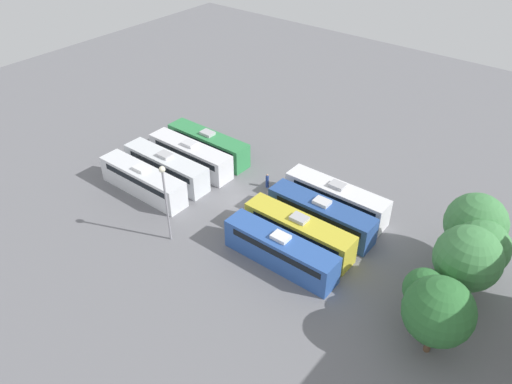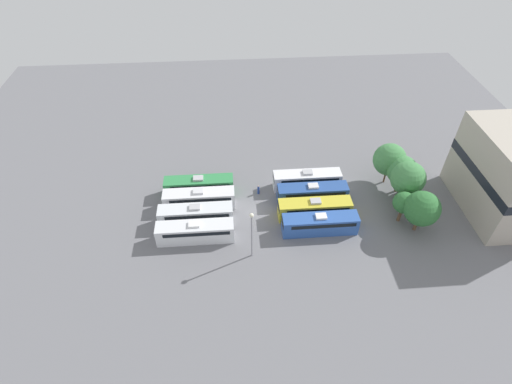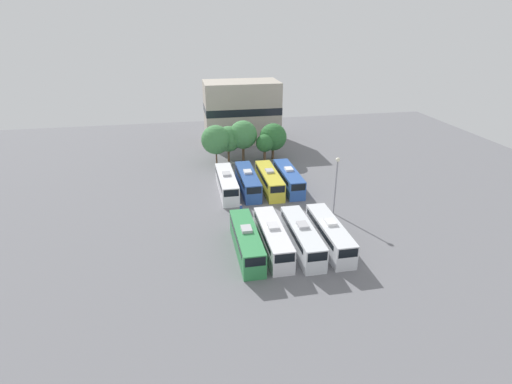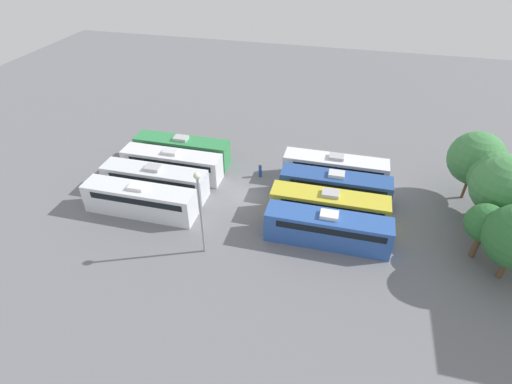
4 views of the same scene
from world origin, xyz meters
TOP-DOWN VIEW (x-y plane):
  - ground_plane at (0.00, 0.00)m, footprint 113.75×113.75m
  - bus_0 at (-4.98, -8.94)m, footprint 2.55×11.25m
  - bus_1 at (-1.80, -8.84)m, footprint 2.55×11.25m
  - bus_2 at (1.70, -9.24)m, footprint 2.55×11.25m
  - bus_3 at (5.19, -9.20)m, footprint 2.55×11.25m
  - bus_4 at (-5.14, 8.98)m, footprint 2.55×11.25m
  - bus_5 at (-1.72, 9.28)m, footprint 2.55×11.25m
  - bus_6 at (1.76, 9.00)m, footprint 2.55×11.25m
  - bus_7 at (4.99, 9.21)m, footprint 2.55×11.25m
  - worker_person at (-4.12, 0.74)m, footprint 0.36×0.36m
  - light_pole at (8.84, -1.22)m, footprint 0.60×0.60m
  - tree_0 at (-5.43, 22.43)m, footprint 5.38×5.38m
  - tree_1 at (-2.96, 23.73)m, footprint 4.83×4.83m
  - tree_2 at (-0.14, 23.50)m, footprint 5.35×5.35m
  - tree_3 at (3.70, 21.85)m, footprint 3.33×3.33m
  - tree_4 at (5.72, 23.64)m, footprint 5.23×5.23m

SIDE VIEW (x-z plane):
  - ground_plane at x=0.00m, z-range 0.00..0.00m
  - worker_person at x=-4.12m, z-range -0.06..1.65m
  - bus_0 at x=-4.98m, z-range -0.03..3.33m
  - bus_1 at x=-1.80m, z-range -0.03..3.33m
  - bus_2 at x=1.70m, z-range -0.03..3.33m
  - bus_3 at x=5.19m, z-range -0.03..3.33m
  - bus_4 at x=-5.14m, z-range -0.03..3.33m
  - bus_5 at x=-1.72m, z-range -0.03..3.33m
  - bus_6 at x=1.76m, z-range -0.03..3.33m
  - bus_7 at x=4.99m, z-range -0.03..3.33m
  - tree_3 at x=3.70m, z-range 1.03..6.50m
  - tree_4 at x=5.72m, z-range 0.88..7.89m
  - tree_1 at x=-2.96m, z-range 1.01..7.89m
  - tree_0 at x=-5.43m, z-range 1.06..8.56m
  - tree_2 at x=-0.14m, z-range 1.24..9.11m
  - light_pole at x=8.84m, z-range 1.44..9.84m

